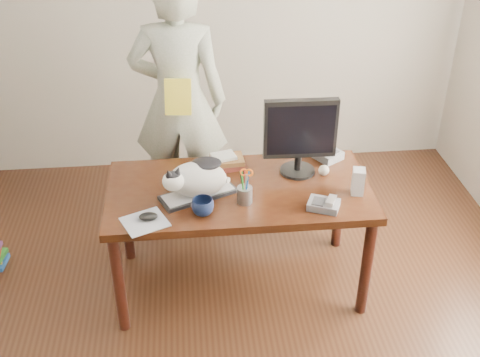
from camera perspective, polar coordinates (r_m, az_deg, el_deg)
The scene contains 16 objects.
room at distance 2.82m, azimuth 1.09°, elevation 2.73°, with size 4.50×4.50×4.50m.
desk at distance 3.79m, azimuth -0.19°, elevation -2.15°, with size 1.60×0.80×0.75m.
keyboard at distance 3.58m, azimuth -3.99°, elevation -1.48°, with size 0.48×0.34×0.03m.
cat at distance 3.51m, azimuth -4.25°, elevation 0.03°, with size 0.42×0.33×0.25m.
monitor at distance 3.67m, azimuth 5.73°, elevation 4.31°, with size 0.45×0.22×0.51m.
pen_cup at distance 3.49m, azimuth 0.46°, elevation -1.38°, with size 0.11×0.11×0.23m.
mousepad at distance 3.40m, azimuth -9.01°, elevation -4.08°, with size 0.30×0.29×0.01m.
mouse at distance 3.40m, azimuth -8.69°, elevation -3.58°, with size 0.12×0.10×0.04m.
coffee_mug at distance 3.40m, azimuth -3.55°, elevation -2.69°, with size 0.13×0.13×0.10m, color black.
phone at distance 3.49m, azimuth 8.00°, elevation -2.43°, with size 0.21×0.19×0.08m.
speaker at distance 3.62m, azimuth 11.14°, elevation -0.28°, with size 0.09×0.10×0.16m.
baseball at distance 3.80m, azimuth 7.95°, elevation 0.78°, with size 0.07×0.07×0.07m.
book_stack at distance 3.84m, azimuth -1.36°, elevation 1.62°, with size 0.26×0.21×0.09m.
calculator at distance 3.99m, azimuth 8.11°, elevation 2.38°, with size 0.23×0.25×0.06m.
person at distance 4.31m, azimuth -5.83°, elevation 7.32°, with size 0.69×0.45×1.88m, color beige.
held_book at distance 4.12m, azimuth -5.89°, elevation 7.71°, with size 0.19×0.13×0.25m.
Camera 1 is at (-0.29, -2.45, 2.73)m, focal length 45.00 mm.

